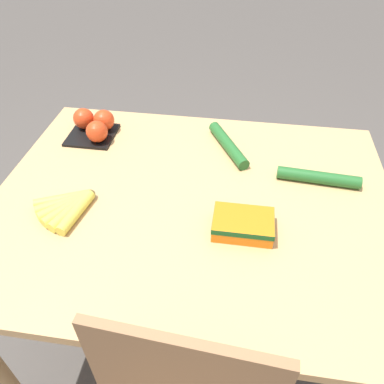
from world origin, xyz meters
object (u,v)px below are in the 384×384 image
object	(u,v)px
cucumber_near	(228,145)
banana_bunch	(68,206)
cucumber_far	(318,177)
tomato_pack	(94,125)
carrot_bag	(243,223)

from	to	relation	value
cucumber_near	banana_bunch	bearing A→B (deg)	40.77
banana_bunch	cucumber_far	bearing A→B (deg)	-162.02
banana_bunch	cucumber_near	size ratio (longest dim) A/B	0.73
tomato_pack	carrot_bag	size ratio (longest dim) A/B	1.01
tomato_pack	cucumber_near	bearing A→B (deg)	177.39
carrot_bag	cucumber_far	bearing A→B (deg)	-132.89
tomato_pack	banana_bunch	bearing A→B (deg)	98.30
banana_bunch	carrot_bag	xyz separation A→B (m)	(-0.53, 0.01, 0.01)
carrot_bag	cucumber_far	distance (m)	0.35
carrot_bag	cucumber_far	xyz separation A→B (m)	(-0.24, -0.25, -0.01)
carrot_bag	tomato_pack	bearing A→B (deg)	-35.66
cucumber_near	cucumber_far	world-z (taller)	same
carrot_bag	banana_bunch	bearing A→B (deg)	-0.67
tomato_pack	cucumber_far	size ratio (longest dim) A/B	0.65
tomato_pack	cucumber_near	size ratio (longest dim) A/B	0.69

